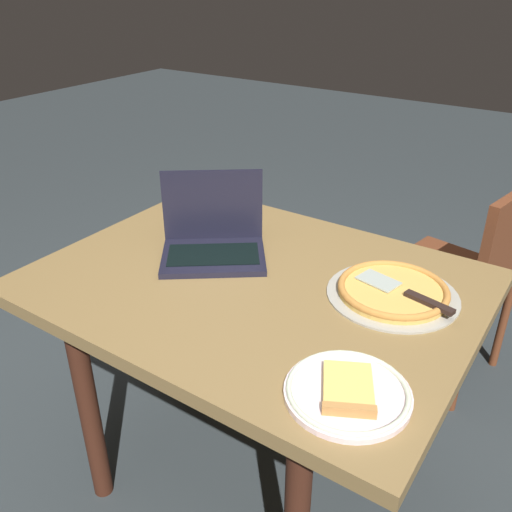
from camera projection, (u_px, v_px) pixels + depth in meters
The scene contains 7 objects.
ground_plane at pixel (255, 466), 1.94m from camera, with size 12.00×12.00×0.00m, color #333A3E.
dining_table at pixel (255, 306), 1.62m from camera, with size 1.23×0.94×0.77m.
laptop at pixel (213, 239), 1.69m from camera, with size 0.39×0.37×0.25m.
pizza_plate at pixel (348, 392), 1.14m from camera, with size 0.27×0.27×0.04m.
pizza_tray at pixel (393, 291), 1.49m from camera, with size 0.36×0.36×0.04m.
table_knife at pixel (192, 206), 2.04m from camera, with size 0.23×0.07×0.01m.
chair_near at pixel (468, 269), 2.15m from camera, with size 0.50×0.50×0.88m.
Camera 1 is at (0.76, -1.13, 1.57)m, focal length 38.45 mm.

